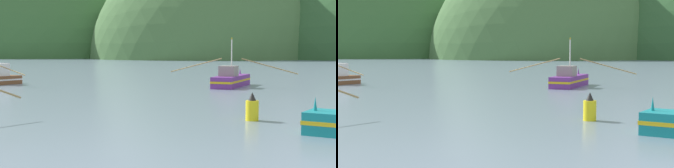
% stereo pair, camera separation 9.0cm
% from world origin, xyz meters
% --- Properties ---
extents(hill_mid_left, '(94.88, 75.91, 91.73)m').
position_xyz_m(hill_mid_left, '(7.03, 196.56, 0.00)').
color(hill_mid_left, '#47703D').
rests_on(hill_mid_left, ground).
extents(hill_mid_right, '(151.44, 121.16, 97.89)m').
position_xyz_m(hill_mid_right, '(-77.79, 242.39, 0.00)').
color(hill_mid_right, '#386633').
rests_on(hill_mid_right, ground).
extents(fishing_boat_purple, '(13.68, 8.88, 5.44)m').
position_xyz_m(fishing_boat_purple, '(5.76, 44.29, 0.78)').
color(fishing_boat_purple, '#6B2D84').
rests_on(fishing_boat_purple, ground).
extents(channel_buoy, '(0.77, 0.77, 1.68)m').
position_xyz_m(channel_buoy, '(4.88, 18.42, 0.70)').
color(channel_buoy, yellow).
rests_on(channel_buoy, ground).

